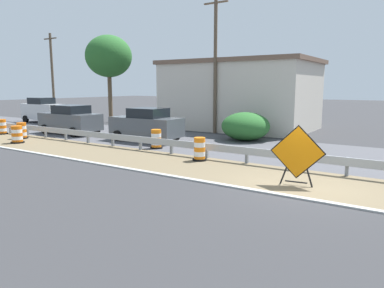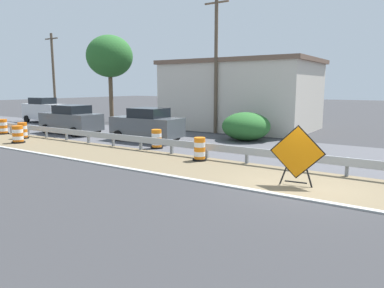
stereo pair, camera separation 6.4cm
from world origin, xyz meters
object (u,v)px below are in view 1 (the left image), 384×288
at_px(car_lead_near_lane, 147,125).
at_px(utility_pole_mid, 52,75).
at_px(warning_sign_diamond, 297,154).
at_px(traffic_barrel_mid, 17,135).
at_px(car_lead_far_lane, 70,119).
at_px(utility_pole_near, 215,64).
at_px(traffic_barrel_close, 156,140).
at_px(car_trailing_near_lane, 43,110).
at_px(traffic_barrel_nearest, 200,150).
at_px(traffic_barrel_farther, 2,127).
at_px(traffic_barrel_far, 22,131).

height_order(car_lead_near_lane, utility_pole_mid, utility_pole_mid).
height_order(warning_sign_diamond, traffic_barrel_mid, warning_sign_diamond).
xyz_separation_m(car_lead_far_lane, utility_pole_near, (5.79, -8.13, 3.79)).
bearing_deg(traffic_barrel_close, car_trailing_near_lane, 73.74).
bearing_deg(traffic_barrel_mid, utility_pole_near, -36.11).
bearing_deg(utility_pole_mid, traffic_barrel_mid, -133.66).
xyz_separation_m(car_trailing_near_lane, car_lead_far_lane, (-3.64, -8.38, -0.12)).
height_order(traffic_barrel_nearest, traffic_barrel_close, traffic_barrel_nearest).
xyz_separation_m(traffic_barrel_farther, car_trailing_near_lane, (6.35, 4.58, 0.66)).
distance_m(traffic_barrel_farther, car_trailing_near_lane, 7.85).
distance_m(traffic_barrel_mid, utility_pole_mid, 15.85).
bearing_deg(car_lead_far_lane, utility_pole_near, -144.01).
bearing_deg(utility_pole_mid, warning_sign_diamond, -111.26).
height_order(traffic_barrel_far, car_trailing_near_lane, car_trailing_near_lane).
bearing_deg(utility_pole_near, traffic_barrel_far, 135.54).
relative_size(traffic_barrel_far, utility_pole_mid, 0.12).
bearing_deg(warning_sign_diamond, traffic_barrel_close, -117.66).
bearing_deg(warning_sign_diamond, traffic_barrel_far, -101.56).
relative_size(warning_sign_diamond, utility_pole_near, 0.22).
distance_m(utility_pole_near, utility_pole_mid, 18.52).
bearing_deg(traffic_barrel_mid, car_lead_near_lane, -50.74).
height_order(warning_sign_diamond, utility_pole_near, utility_pole_near).
bearing_deg(traffic_barrel_nearest, car_lead_far_lane, 77.42).
bearing_deg(traffic_barrel_far, utility_pole_near, -44.46).
height_order(traffic_barrel_mid, traffic_barrel_far, traffic_barrel_far).
relative_size(traffic_barrel_farther, utility_pole_mid, 0.12).
bearing_deg(traffic_barrel_nearest, traffic_barrel_mid, 97.97).
height_order(utility_pole_near, utility_pole_mid, utility_pole_near).
relative_size(traffic_barrel_farther, car_trailing_near_lane, 0.24).
bearing_deg(traffic_barrel_nearest, warning_sign_diamond, -109.06).
xyz_separation_m(warning_sign_diamond, traffic_barrel_nearest, (1.67, 4.84, -0.60)).
bearing_deg(traffic_barrel_close, utility_pole_mid, 68.21).
relative_size(traffic_barrel_far, car_lead_far_lane, 0.22).
bearing_deg(traffic_barrel_farther, traffic_barrel_far, -98.53).
distance_m(traffic_barrel_farther, utility_pole_mid, 11.78).
bearing_deg(car_lead_far_lane, traffic_barrel_close, 171.81).
height_order(traffic_barrel_nearest, car_trailing_near_lane, car_trailing_near_lane).
distance_m(traffic_barrel_far, car_lead_near_lane, 8.05).
distance_m(traffic_barrel_close, traffic_barrel_mid, 8.45).
relative_size(traffic_barrel_nearest, car_trailing_near_lane, 0.24).
height_order(traffic_barrel_far, car_lead_near_lane, car_lead_near_lane).
bearing_deg(traffic_barrel_close, warning_sign_diamond, -110.04).
bearing_deg(traffic_barrel_far, traffic_barrel_mid, -129.31).
bearing_deg(warning_sign_diamond, traffic_barrel_nearest, -116.68).
distance_m(car_trailing_near_lane, car_lead_far_lane, 9.14).
relative_size(traffic_barrel_close, car_trailing_near_lane, 0.23).
xyz_separation_m(warning_sign_diamond, utility_pole_mid, (10.68, 27.45, 3.22)).
relative_size(traffic_barrel_farther, utility_pole_near, 0.11).
relative_size(traffic_barrel_farther, car_lead_near_lane, 0.23).
bearing_deg(utility_pole_near, traffic_barrel_mid, 143.89).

